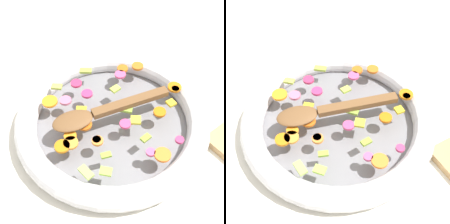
% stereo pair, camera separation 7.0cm
% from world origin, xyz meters
% --- Properties ---
extents(ground_plane, '(4.00, 4.00, 0.00)m').
position_xyz_m(ground_plane, '(0.00, 0.00, 0.00)').
color(ground_plane, silver).
extents(skillet, '(0.44, 0.44, 0.05)m').
position_xyz_m(skillet, '(0.00, 0.00, 0.02)').
color(skillet, slate).
rests_on(skillet, ground_plane).
extents(chopped_vegetables, '(0.35, 0.33, 0.01)m').
position_xyz_m(chopped_vegetables, '(0.01, -0.00, 0.05)').
color(chopped_vegetables, orange).
rests_on(chopped_vegetables, skillet).
extents(wooden_spoon, '(0.27, 0.11, 0.01)m').
position_xyz_m(wooden_spoon, '(0.03, -0.01, 0.06)').
color(wooden_spoon, brown).
rests_on(wooden_spoon, chopped_vegetables).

